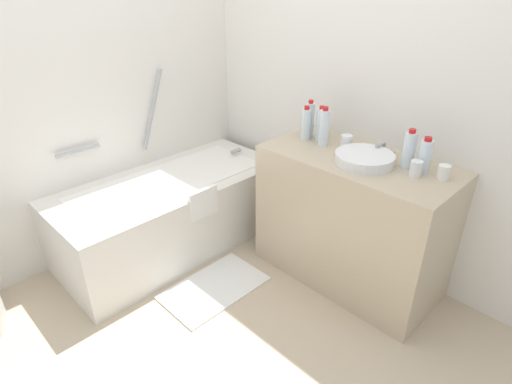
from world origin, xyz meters
TOP-DOWN VIEW (x-y plane):
  - ground_plane at (0.00, 0.00)m, footprint 3.65×3.65m
  - wall_back_tiled at (0.00, 1.31)m, footprint 3.05×0.10m
  - wall_right_mirror at (1.37, 0.00)m, footprint 0.10×2.92m
  - bathtub at (0.44, 0.89)m, footprint 1.63×0.74m
  - vanity_counter at (1.04, -0.22)m, footprint 0.56×1.16m
  - sink_basin at (1.00, -0.28)m, footprint 0.34×0.34m
  - sink_faucet at (1.20, -0.28)m, footprint 0.10×0.15m
  - water_bottle_0 at (1.06, 0.05)m, footprint 0.06×0.06m
  - water_bottle_1 at (1.13, -0.57)m, footprint 0.07×0.07m
  - water_bottle_2 at (1.12, 0.12)m, footprint 0.07×0.07m
  - water_bottle_3 at (1.13, 0.22)m, footprint 0.06×0.06m
  - water_bottle_4 at (1.12, -0.48)m, footprint 0.07×0.07m
  - water_bottle_5 at (1.06, 0.20)m, footprint 0.06×0.06m
  - drinking_glass_0 at (1.12, -0.69)m, footprint 0.06×0.06m
  - drinking_glass_1 at (1.10, -0.09)m, footprint 0.07×0.07m
  - drinking_glass_2 at (1.05, -0.57)m, footprint 0.06×0.06m
  - bath_mat at (0.31, 0.29)m, footprint 0.66×0.40m

SIDE VIEW (x-z plane):
  - ground_plane at x=0.00m, z-range 0.00..0.00m
  - bath_mat at x=0.31m, z-range 0.00..0.01m
  - bathtub at x=0.44m, z-range -0.32..0.90m
  - vanity_counter at x=1.04m, z-range 0.00..0.86m
  - sink_basin at x=1.00m, z-range 0.86..0.92m
  - sink_faucet at x=1.20m, z-range 0.85..0.93m
  - drinking_glass_0 at x=1.12m, z-range 0.86..0.93m
  - drinking_glass_2 at x=1.05m, z-range 0.86..0.94m
  - drinking_glass_1 at x=1.10m, z-range 0.86..0.95m
  - water_bottle_1 at x=1.13m, z-range 0.85..1.05m
  - water_bottle_5 at x=1.06m, z-range 0.85..1.07m
  - water_bottle_4 at x=1.12m, z-range 0.85..1.07m
  - water_bottle_2 at x=1.12m, z-range 0.85..1.08m
  - water_bottle_3 at x=1.13m, z-range 0.85..1.09m
  - water_bottle_0 at x=1.06m, z-range 0.85..1.10m
  - wall_back_tiled at x=0.00m, z-range 0.00..2.32m
  - wall_right_mirror at x=1.37m, z-range 0.00..2.32m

